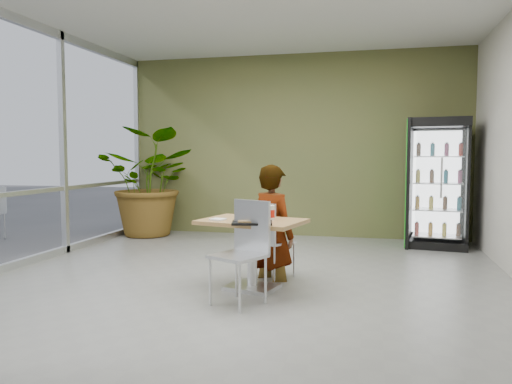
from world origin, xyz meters
The scene contains 13 objects.
ground centered at (0.00, 0.00, 0.00)m, with size 7.00×7.00×0.00m, color slate.
room_envelope centered at (0.00, 0.00, 1.60)m, with size 6.00×7.00×3.20m, color beige, non-canonical shape.
storefront_frame centered at (-3.00, 0.00, 1.60)m, with size 0.10×7.00×3.20m, color silver, non-canonical shape.
dining_table centered at (0.15, -0.15, 0.54)m, with size 1.19×0.95×0.75m.
chair_far centered at (0.23, 0.34, 0.52)m, with size 0.55×0.55×0.89m.
chair_near centered at (0.20, -0.62, 0.58)m, with size 0.59×0.59×0.99m.
seated_woman centered at (0.27, 0.37, 0.51)m, with size 0.60×0.39×1.63m, color black.
pizza_plate centered at (0.12, -0.08, 0.77)m, with size 0.27×0.21×0.03m.
soda_cup centered at (0.35, -0.13, 0.83)m, with size 0.09×0.09×0.16m.
napkin_stack centered at (-0.19, -0.28, 0.76)m, with size 0.14×0.14×0.02m, color white.
cafeteria_tray centered at (0.23, -0.46, 0.76)m, with size 0.40×0.29×0.02m, color black.
beverage_fridge centered at (2.37, 2.89, 1.00)m, with size 1.00×0.81×2.00m.
potted_plant centered at (-2.43, 2.91, 0.95)m, with size 1.71×1.48×1.90m, color #366E2C.
Camera 1 is at (1.41, -5.26, 1.44)m, focal length 35.00 mm.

